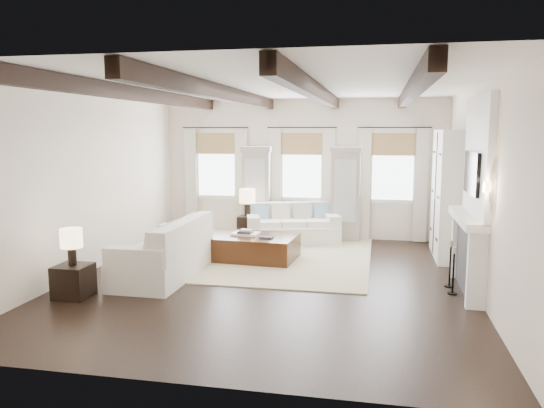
% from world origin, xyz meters
% --- Properties ---
extents(ground, '(7.50, 7.50, 0.00)m').
position_xyz_m(ground, '(0.00, 0.00, 0.00)').
color(ground, black).
rests_on(ground, ground).
extents(room_shell, '(6.54, 7.54, 3.22)m').
position_xyz_m(room_shell, '(0.75, 0.90, 1.89)').
color(room_shell, white).
rests_on(room_shell, ground).
extents(area_rug, '(4.06, 4.26, 0.02)m').
position_xyz_m(area_rug, '(-0.40, 1.62, 0.01)').
color(area_rug, '#C1B792').
rests_on(area_rug, ground).
extents(sofa_back, '(2.20, 1.47, 0.87)m').
position_xyz_m(sofa_back, '(-0.13, 3.11, 0.35)').
color(sofa_back, white).
rests_on(sofa_back, ground).
extents(sofa_left, '(1.06, 2.31, 0.98)m').
position_xyz_m(sofa_left, '(-1.75, -0.12, 0.40)').
color(sofa_left, white).
rests_on(sofa_left, ground).
extents(ottoman, '(1.87, 1.25, 0.47)m').
position_xyz_m(ottoman, '(-0.68, 1.37, 0.24)').
color(ottoman, black).
rests_on(ottoman, ground).
extents(tray, '(0.53, 0.42, 0.04)m').
position_xyz_m(tray, '(-0.77, 1.42, 0.49)').
color(tray, white).
rests_on(tray, ottoman).
extents(book_lower, '(0.27, 0.22, 0.04)m').
position_xyz_m(book_lower, '(-0.77, 1.35, 0.53)').
color(book_lower, '#262628').
rests_on(book_lower, tray).
extents(book_upper, '(0.23, 0.19, 0.03)m').
position_xyz_m(book_upper, '(-0.75, 1.40, 0.57)').
color(book_upper, beige).
rests_on(book_upper, book_lower).
extents(book_loose, '(0.25, 0.20, 0.03)m').
position_xyz_m(book_loose, '(-0.30, 1.18, 0.49)').
color(book_loose, '#262628').
rests_on(book_loose, ottoman).
extents(side_table_front, '(0.49, 0.49, 0.49)m').
position_xyz_m(side_table_front, '(-2.70, -1.46, 0.25)').
color(side_table_front, black).
rests_on(side_table_front, ground).
extents(lamp_front, '(0.32, 0.32, 0.56)m').
position_xyz_m(lamp_front, '(-2.70, -1.46, 0.87)').
color(lamp_front, black).
rests_on(lamp_front, side_table_front).
extents(side_table_back, '(0.39, 0.39, 0.59)m').
position_xyz_m(side_table_back, '(-1.11, 2.91, 0.29)').
color(side_table_back, black).
rests_on(side_table_back, ground).
extents(lamp_back, '(0.35, 0.35, 0.61)m').
position_xyz_m(lamp_back, '(-1.11, 2.91, 1.00)').
color(lamp_back, black).
rests_on(lamp_back, side_table_back).
extents(candlestick_near, '(0.15, 0.15, 0.73)m').
position_xyz_m(candlestick_near, '(2.90, -0.17, 0.30)').
color(candlestick_near, black).
rests_on(candlestick_near, ground).
extents(candlestick_far, '(0.15, 0.15, 0.75)m').
position_xyz_m(candlestick_far, '(2.90, 0.21, 0.31)').
color(candlestick_far, black).
rests_on(candlestick_far, ground).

